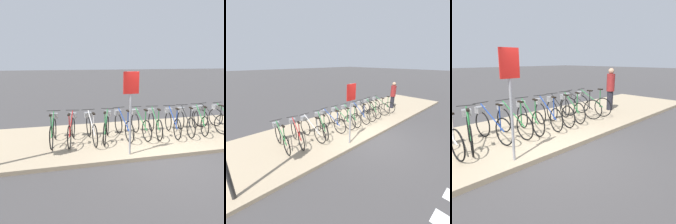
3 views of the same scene
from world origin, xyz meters
The scene contains 13 objects.
ground_plane centered at (0.00, 0.00, 0.00)m, with size 120.00×120.00×0.00m, color #423F3F.
sidewalk centered at (0.00, 1.86, 0.06)m, with size 17.88×3.71×0.12m.
parked_bicycle_3 centered at (-1.51, 1.71, 0.58)m, with size 0.66×1.68×1.07m.
parked_bicycle_4 centered at (-0.90, 1.79, 0.58)m, with size 0.46×1.74×1.07m.
parked_bicycle_5 centered at (-0.28, 1.75, 0.58)m, with size 0.46×1.75×1.07m.
parked_bicycle_6 centered at (0.28, 1.72, 0.58)m, with size 0.46×1.73×1.07m.
parked_bicycle_7 centered at (0.94, 1.66, 0.58)m, with size 0.49×1.73×1.07m.
parked_bicycle_8 centered at (1.49, 1.69, 0.58)m, with size 0.50×1.72×1.07m.
parked_bicycle_9 centered at (2.12, 1.73, 0.58)m, with size 0.60×1.70×1.07m.
parked_bicycle_10 centered at (2.62, 1.78, 0.58)m, with size 0.56×1.71×1.07m.
parked_bicycle_11 centered at (3.27, 1.77, 0.58)m, with size 0.46×1.74×1.07m.
pedestrian centered at (4.55, 1.68, 1.07)m, with size 0.34×0.34×1.80m.
sign_post centered at (-1.12, 0.29, 1.74)m, with size 0.44×0.07×2.38m.
Camera 3 is at (-3.42, -3.62, 2.27)m, focal length 35.00 mm.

